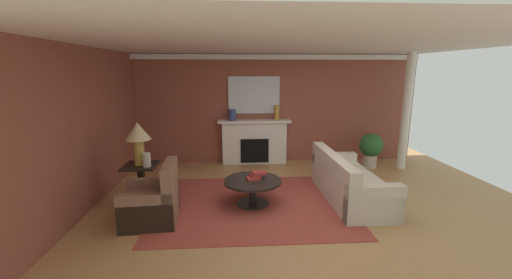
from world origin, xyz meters
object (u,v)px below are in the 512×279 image
at_px(coffee_table, 253,186).
at_px(vase_mantel_right, 277,113).
at_px(armchair_near_window, 153,203).
at_px(side_table, 142,181).
at_px(sofa, 348,184).
at_px(fireplace, 254,143).
at_px(table_lamp, 138,135).
at_px(potted_plant, 371,147).
at_px(mantel_mirror, 254,95).
at_px(vase_mantel_left, 232,115).
at_px(vase_on_side_table, 147,160).

bearing_deg(coffee_table, vase_mantel_right, 73.72).
bearing_deg(armchair_near_window, side_table, 116.32).
bearing_deg(coffee_table, sofa, 3.77).
xyz_separation_m(fireplace, armchair_near_window, (-1.75, -3.11, -0.22)).
distance_m(table_lamp, vase_mantel_right, 3.53).
xyz_separation_m(table_lamp, potted_plant, (4.94, 1.81, -0.73)).
distance_m(mantel_mirror, side_table, 3.51).
height_order(fireplace, vase_mantel_left, vase_mantel_left).
height_order(fireplace, sofa, fireplace).
xyz_separation_m(coffee_table, table_lamp, (-1.96, 0.22, 0.89)).
bearing_deg(side_table, vase_mantel_right, 40.29).
bearing_deg(potted_plant, vase_mantel_left, 171.95).
bearing_deg(vase_on_side_table, vase_mantel_left, 59.05).
bearing_deg(sofa, vase_mantel_right, 113.16).
relative_size(mantel_mirror, vase_mantel_left, 4.79).
bearing_deg(side_table, vase_mantel_left, 55.12).
height_order(vase_mantel_left, vase_on_side_table, vase_mantel_left).
height_order(side_table, vase_mantel_left, vase_mantel_left).
bearing_deg(armchair_near_window, vase_mantel_right, 53.01).
xyz_separation_m(mantel_mirror, vase_mantel_right, (0.55, -0.17, -0.42)).
relative_size(vase_mantel_right, vase_on_side_table, 1.52).
xyz_separation_m(sofa, armchair_near_window, (-3.32, -0.68, 0.01)).
xyz_separation_m(fireplace, side_table, (-2.14, -2.33, -0.13)).
bearing_deg(sofa, fireplace, 122.83).
distance_m(coffee_table, vase_mantel_left, 2.68).
height_order(coffee_table, table_lamp, table_lamp).
bearing_deg(sofa, side_table, 178.41).
relative_size(armchair_near_window, vase_on_side_table, 3.94).
bearing_deg(table_lamp, vase_mantel_right, 40.29).
relative_size(coffee_table, vase_on_side_table, 4.15).
distance_m(fireplace, armchair_near_window, 3.58).
bearing_deg(vase_on_side_table, potted_plant, 21.92).
bearing_deg(fireplace, vase_on_side_table, -129.09).
distance_m(mantel_mirror, vase_mantel_left, 0.75).
bearing_deg(potted_plant, side_table, -159.90).
distance_m(fireplace, coffee_table, 2.56).
xyz_separation_m(sofa, side_table, (-3.71, 0.10, 0.10)).
bearing_deg(vase_on_side_table, sofa, 0.27).
xyz_separation_m(side_table, table_lamp, (0.00, 0.00, 0.82)).
bearing_deg(fireplace, vase_mantel_left, -174.89).
relative_size(side_table, vase_mantel_right, 1.90).
relative_size(coffee_table, side_table, 1.43).
xyz_separation_m(mantel_mirror, table_lamp, (-2.14, -2.45, -0.49)).
xyz_separation_m(vase_mantel_right, potted_plant, (2.25, -0.47, -0.80)).
distance_m(vase_mantel_right, vase_mantel_left, 1.10).
xyz_separation_m(sofa, vase_mantel_right, (-1.02, 2.38, 1.00)).
xyz_separation_m(mantel_mirror, sofa, (1.57, -2.55, -1.42)).
bearing_deg(vase_mantel_right, coffee_table, -106.28).
bearing_deg(fireplace, coffee_table, -94.03).
bearing_deg(coffee_table, armchair_near_window, -160.41).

